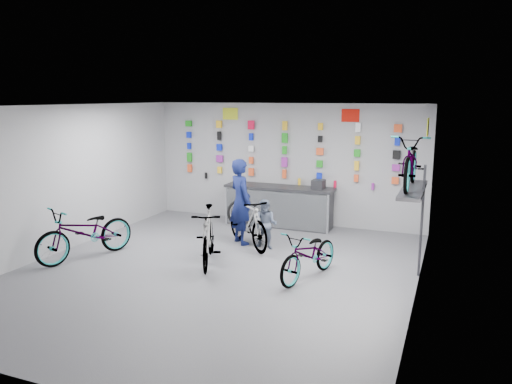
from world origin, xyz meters
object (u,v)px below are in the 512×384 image
at_px(bike_right, 309,254).
at_px(bike_left, 86,232).
at_px(counter, 279,207).
at_px(bike_center, 208,236).
at_px(bike_service, 248,222).
at_px(customer, 266,224).
at_px(clerk, 241,202).

bearing_deg(bike_right, bike_left, -156.17).
relative_size(counter, bike_center, 1.47).
distance_m(bike_left, bike_center, 2.46).
height_order(counter, bike_left, bike_left).
height_order(bike_service, customer, bike_service).
xyz_separation_m(bike_center, bike_right, (2.01, -0.04, -0.11)).
relative_size(counter, customer, 2.56).
distance_m(bike_service, customer, 0.40).
height_order(bike_center, bike_service, bike_center).
xyz_separation_m(counter, bike_service, (-0.04, -1.88, 0.06)).
bearing_deg(bike_service, bike_left, 167.89).
xyz_separation_m(bike_service, clerk, (-0.24, 0.18, 0.39)).
distance_m(bike_left, bike_right, 4.43).
bearing_deg(bike_right, clerk, 158.58).
distance_m(counter, bike_center, 3.21).
height_order(counter, bike_right, counter).
distance_m(bike_left, bike_service, 3.27).
xyz_separation_m(counter, bike_right, (1.70, -3.24, -0.04)).
bearing_deg(bike_left, clerk, 61.59).
bearing_deg(clerk, bike_service, -178.04).
height_order(bike_left, bike_service, bike_service).
height_order(bike_right, bike_service, bike_service).
bearing_deg(clerk, counter, -60.23).
xyz_separation_m(bike_right, customer, (-1.34, 1.36, 0.08)).
xyz_separation_m(counter, bike_left, (-2.69, -3.81, 0.05)).
xyz_separation_m(bike_right, bike_service, (-1.74, 1.36, 0.10)).
bearing_deg(bike_right, bike_service, 158.50).
relative_size(counter, bike_right, 1.60).
height_order(bike_left, clerk, clerk).
bearing_deg(customer, bike_left, -148.88).
xyz_separation_m(bike_left, bike_service, (2.65, 1.92, 0.00)).
height_order(bike_left, bike_right, bike_left).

